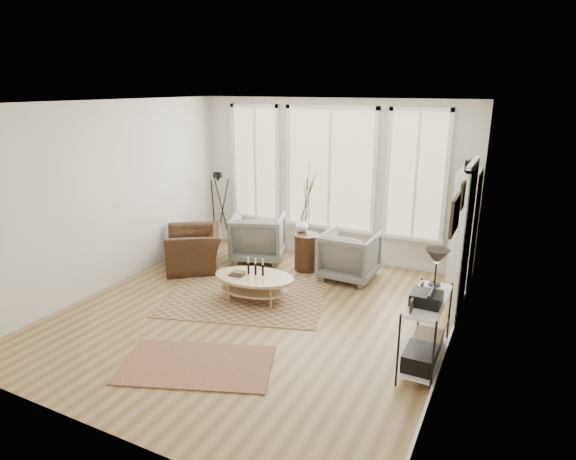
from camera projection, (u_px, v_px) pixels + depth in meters
The scene contains 17 objects.
room at pixel (257, 216), 6.43m from camera, with size 5.50×5.54×2.90m.
bay_window at pixel (330, 172), 8.69m from camera, with size 4.14×0.12×2.24m.
door at pixel (466, 240), 6.40m from camera, with size 0.09×1.06×2.22m.
bookcase at pixel (464, 230), 7.43m from camera, with size 0.31×0.85×2.06m.
low_shelf at pixel (426, 325), 5.42m from camera, with size 0.38×1.08×1.30m.
wall_art at pixel (457, 209), 4.96m from camera, with size 0.04×0.88×0.44m.
rug_main at pixel (245, 297), 7.34m from camera, with size 2.36×1.77×0.01m, color brown.
rug_runner at pixel (197, 364), 5.55m from camera, with size 1.73×0.96×0.01m, color brown.
coffee_table at pixel (254, 281), 7.18m from camera, with size 1.30×0.92×0.56m.
armchair_left at pixel (258, 237), 8.81m from camera, with size 0.92×0.94×0.86m, color slate.
armchair_right at pixel (349, 255), 7.96m from camera, with size 0.86×0.89×0.81m, color slate.
side_table at pixel (307, 222), 8.21m from camera, with size 0.43×0.43×1.79m.
vase at pixel (302, 225), 8.42m from camera, with size 0.22×0.22×0.23m, color silver.
accent_chair at pixel (195, 249), 8.44m from camera, with size 0.94×1.08×0.70m, color #382113.
tripod_camera at pixel (219, 212), 9.53m from camera, with size 0.53×0.53×1.49m.
book_stack_near at pixel (428, 288), 7.46m from camera, with size 0.21×0.26×0.17m, color brown.
book_stack_far at pixel (424, 297), 7.16m from camera, with size 0.21×0.26×0.17m, color brown.
Camera 1 is at (3.14, -5.36, 3.10)m, focal length 30.00 mm.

